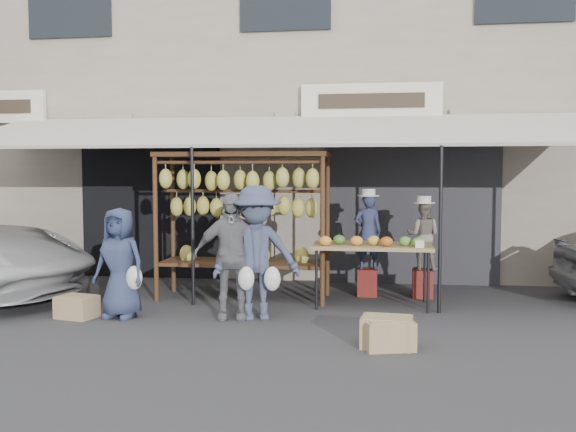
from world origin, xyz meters
name	(u,v)px	position (x,y,z in m)	size (l,w,h in m)	color
ground_plane	(243,326)	(0.00, 0.00, 0.00)	(90.00, 90.00, 0.00)	#2D2D30
shophouse	(306,95)	(0.00, 6.50, 3.65)	(24.00, 6.15, 7.30)	#A09382
awning	(274,132)	(0.01, 2.28, 2.57)	(10.00, 2.35, 2.92)	beige
banana_rack	(242,196)	(-0.38, 1.69, 1.57)	(2.60, 0.90, 2.24)	black
produce_table	(372,246)	(1.58, 1.43, 0.87)	(1.70, 0.90, 1.04)	#998154
vendor_left	(368,231)	(1.49, 2.23, 1.01)	(0.43, 0.28, 1.18)	navy
vendor_right	(423,235)	(2.34, 2.24, 0.96)	(0.52, 0.40, 1.06)	gray
customer_left	(120,263)	(-1.73, 0.24, 0.73)	(0.72, 0.47, 1.47)	navy
customer_mid	(230,256)	(-0.26, 0.41, 0.83)	(0.98, 0.41, 1.67)	slate
customer_right	(256,253)	(0.08, 0.43, 0.88)	(1.14, 0.65, 1.76)	#3D455E
stool_left	(367,282)	(1.49, 2.23, 0.21)	(0.30, 0.30, 0.42)	maroon
stool_right	(423,283)	(2.34, 2.24, 0.22)	(0.31, 0.31, 0.43)	maroon
crate_near_a	(388,334)	(1.80, -0.76, 0.16)	(0.53, 0.40, 0.32)	tan
crate_near_b	(387,332)	(1.78, -0.69, 0.17)	(0.55, 0.42, 0.33)	tan
crate_far	(77,307)	(-2.30, 0.14, 0.15)	(0.49, 0.37, 0.29)	tan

